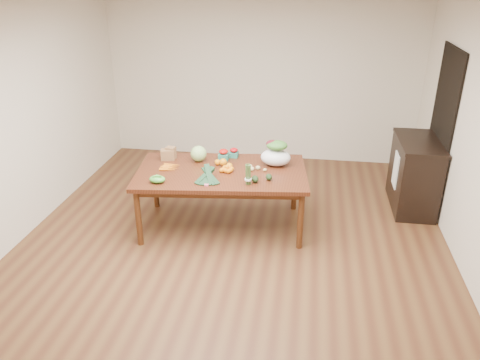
# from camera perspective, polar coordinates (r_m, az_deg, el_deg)

# --- Properties ---
(floor) EXTENTS (6.00, 6.00, 0.00)m
(floor) POSITION_cam_1_polar(r_m,az_deg,el_deg) (5.41, -1.24, -8.74)
(floor) COLOR brown
(floor) RESTS_ON ground
(ceiling) EXTENTS (5.00, 6.00, 0.02)m
(ceiling) POSITION_cam_1_polar(r_m,az_deg,el_deg) (4.52, -1.57, 21.14)
(ceiling) COLOR white
(ceiling) RESTS_ON room_walls
(room_walls) EXTENTS (5.02, 6.02, 2.70)m
(room_walls) POSITION_cam_1_polar(r_m,az_deg,el_deg) (4.80, -1.39, 4.83)
(room_walls) COLOR silver
(room_walls) RESTS_ON floor
(dining_table) EXTENTS (2.13, 1.34, 0.75)m
(dining_table) POSITION_cam_1_polar(r_m,az_deg,el_deg) (5.75, -2.22, -2.27)
(dining_table) COLOR #552613
(dining_table) RESTS_ON floor
(doorway_dark) EXTENTS (0.02, 1.00, 2.10)m
(doorway_dark) POSITION_cam_1_polar(r_m,az_deg,el_deg) (6.56, 23.26, 5.55)
(doorway_dark) COLOR black
(doorway_dark) RESTS_ON floor
(cabinet) EXTENTS (0.52, 1.02, 0.94)m
(cabinet) POSITION_cam_1_polar(r_m,az_deg,el_deg) (6.59, 20.46, 0.67)
(cabinet) COLOR black
(cabinet) RESTS_ON floor
(dish_towel) EXTENTS (0.02, 0.28, 0.45)m
(dish_towel) POSITION_cam_1_polar(r_m,az_deg,el_deg) (6.43, 18.44, 1.16)
(dish_towel) COLOR white
(dish_towel) RESTS_ON cabinet
(paper_bag) EXTENTS (0.24, 0.21, 0.16)m
(paper_bag) POSITION_cam_1_polar(r_m,az_deg,el_deg) (5.96, -8.80, 3.22)
(paper_bag) COLOR #8C5A3E
(paper_bag) RESTS_ON dining_table
(cabbage) EXTENTS (0.20, 0.20, 0.20)m
(cabbage) POSITION_cam_1_polar(r_m,az_deg,el_deg) (5.85, -5.07, 3.22)
(cabbage) COLOR #99C370
(cabbage) RESTS_ON dining_table
(strawberry_basket_a) EXTENTS (0.13, 0.13, 0.11)m
(strawberry_basket_a) POSITION_cam_1_polar(r_m,az_deg,el_deg) (5.89, -2.02, 3.00)
(strawberry_basket_a) COLOR red
(strawberry_basket_a) RESTS_ON dining_table
(strawberry_basket_b) EXTENTS (0.12, 0.12, 0.10)m
(strawberry_basket_b) POSITION_cam_1_polar(r_m,az_deg,el_deg) (5.97, -0.75, 3.25)
(strawberry_basket_b) COLOR #BB0C13
(strawberry_basket_b) RESTS_ON dining_table
(orange_a) EXTENTS (0.07, 0.07, 0.07)m
(orange_a) POSITION_cam_1_polar(r_m,az_deg,el_deg) (5.73, -2.75, 2.17)
(orange_a) COLOR orange
(orange_a) RESTS_ON dining_table
(orange_b) EXTENTS (0.09, 0.09, 0.09)m
(orange_b) POSITION_cam_1_polar(r_m,az_deg,el_deg) (5.71, -2.07, 2.19)
(orange_b) COLOR orange
(orange_b) RESTS_ON dining_table
(orange_c) EXTENTS (0.08, 0.08, 0.08)m
(orange_c) POSITION_cam_1_polar(r_m,az_deg,el_deg) (5.62, -1.31, 1.72)
(orange_c) COLOR #FFA20F
(orange_c) RESTS_ON dining_table
(mandarin_cluster) EXTENTS (0.20, 0.20, 0.09)m
(mandarin_cluster) POSITION_cam_1_polar(r_m,az_deg,el_deg) (5.54, -1.62, 1.45)
(mandarin_cluster) COLOR orange
(mandarin_cluster) RESTS_ON dining_table
(carrots) EXTENTS (0.24, 0.24, 0.03)m
(carrots) POSITION_cam_1_polar(r_m,az_deg,el_deg) (5.71, -8.53, 1.57)
(carrots) COLOR orange
(carrots) RESTS_ON dining_table
(snap_pea_bag) EXTENTS (0.18, 0.14, 0.08)m
(snap_pea_bag) POSITION_cam_1_polar(r_m,az_deg,el_deg) (5.34, -10.05, 0.10)
(snap_pea_bag) COLOR green
(snap_pea_bag) RESTS_ON dining_table
(kale_bunch) EXTENTS (0.36, 0.43, 0.16)m
(kale_bunch) POSITION_cam_1_polar(r_m,az_deg,el_deg) (5.27, -4.02, 0.54)
(kale_bunch) COLOR black
(kale_bunch) RESTS_ON dining_table
(asparagus_bundle) EXTENTS (0.09, 0.12, 0.26)m
(asparagus_bundle) POSITION_cam_1_polar(r_m,az_deg,el_deg) (5.18, 1.01, 0.70)
(asparagus_bundle) COLOR #547B38
(asparagus_bundle) RESTS_ON dining_table
(potato_a) EXTENTS (0.05, 0.05, 0.04)m
(potato_a) POSITION_cam_1_polar(r_m,az_deg,el_deg) (5.59, 1.48, 1.40)
(potato_a) COLOR #D4BC7A
(potato_a) RESTS_ON dining_table
(potato_b) EXTENTS (0.05, 0.04, 0.04)m
(potato_b) POSITION_cam_1_polar(r_m,az_deg,el_deg) (5.57, 1.46, 1.32)
(potato_b) COLOR tan
(potato_b) RESTS_ON dining_table
(potato_c) EXTENTS (0.06, 0.05, 0.05)m
(potato_c) POSITION_cam_1_polar(r_m,az_deg,el_deg) (5.60, 2.20, 1.50)
(potato_c) COLOR tan
(potato_c) RESTS_ON dining_table
(potato_d) EXTENTS (0.06, 0.05, 0.05)m
(potato_d) POSITION_cam_1_polar(r_m,az_deg,el_deg) (5.64, 1.22, 1.66)
(potato_d) COLOR #DDC77F
(potato_d) RESTS_ON dining_table
(potato_e) EXTENTS (0.04, 0.04, 0.04)m
(potato_e) POSITION_cam_1_polar(r_m,az_deg,el_deg) (5.56, 3.05, 1.24)
(potato_e) COLOR #D4C67A
(potato_e) RESTS_ON dining_table
(avocado_a) EXTENTS (0.11, 0.13, 0.08)m
(avocado_a) POSITION_cam_1_polar(r_m,az_deg,el_deg) (5.27, 1.85, 0.12)
(avocado_a) COLOR black
(avocado_a) RESTS_ON dining_table
(avocado_b) EXTENTS (0.10, 0.12, 0.07)m
(avocado_b) POSITION_cam_1_polar(r_m,az_deg,el_deg) (5.34, 3.54, 0.37)
(avocado_b) COLOR black
(avocado_b) RESTS_ON dining_table
(salad_bag) EXTENTS (0.40, 0.32, 0.28)m
(salad_bag) POSITION_cam_1_polar(r_m,az_deg,el_deg) (5.70, 4.38, 3.14)
(salad_bag) COLOR white
(salad_bag) RESTS_ON dining_table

